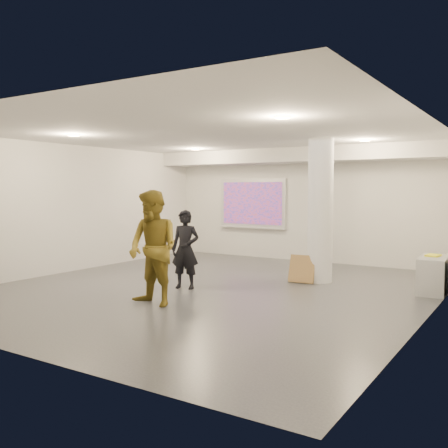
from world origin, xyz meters
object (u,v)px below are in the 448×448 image
Objects in this scene: projection_screen at (252,204)px; man at (153,248)px; credenza at (433,274)px; column at (320,211)px; woman at (185,249)px.

man is at bearing -75.91° from projection_screen.
projection_screen is at bearing 151.13° from credenza.
column is 2.95m from woman.
credenza is at bearing 52.05° from man.
woman reaches higher than credenza.
woman is at bearing -76.58° from projection_screen.
column is 1.55× the size of man.
credenza is 0.60× the size of man.
column is 1.43× the size of projection_screen.
projection_screen is at bearing 88.43° from woman.
projection_screen reaches higher than man.
projection_screen is 1.08× the size of man.
woman is (-4.19, -2.22, 0.43)m from credenza.
projection_screen is at bearing 111.81° from man.
man is (-3.77, -3.68, 0.63)m from credenza.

